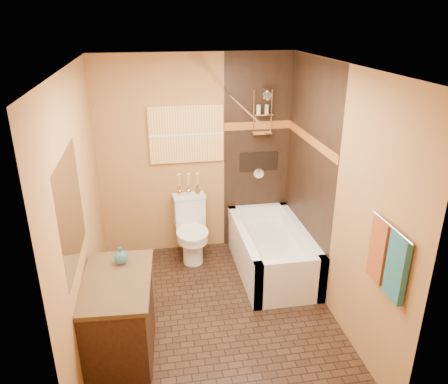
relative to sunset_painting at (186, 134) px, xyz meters
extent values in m
plane|color=black|center=(0.12, -1.48, -1.55)|extent=(3.00, 3.00, 0.00)
cube|color=#A57040|center=(-1.08, -1.48, -0.30)|extent=(0.02, 3.00, 2.50)
cube|color=#A57040|center=(1.32, -1.48, -0.30)|extent=(0.02, 3.00, 2.50)
cube|color=#A57040|center=(0.12, 0.02, -0.30)|extent=(2.40, 0.02, 2.50)
cube|color=#A57040|center=(0.12, -2.98, -0.30)|extent=(2.40, 0.02, 2.50)
plane|color=silver|center=(0.12, -1.48, 0.95)|extent=(3.00, 3.00, 0.00)
cube|color=black|center=(0.89, 0.01, -0.30)|extent=(0.85, 0.01, 2.50)
cube|color=black|center=(1.30, -0.73, -0.30)|extent=(0.01, 1.50, 2.50)
cube|color=brown|center=(0.89, 0.00, 0.07)|extent=(0.85, 0.01, 0.10)
cube|color=brown|center=(1.29, -0.73, 0.07)|extent=(0.01, 1.50, 0.10)
cube|color=black|center=(0.92, 0.01, -0.40)|extent=(0.50, 0.01, 0.25)
cylinder|color=silver|center=(0.92, -0.12, 0.53)|extent=(0.02, 0.26, 0.02)
cylinder|color=silver|center=(0.92, -0.28, 0.48)|extent=(0.11, 0.11, 0.09)
cylinder|color=silver|center=(0.92, -0.01, -0.55)|extent=(0.14, 0.02, 0.14)
cylinder|color=silver|center=(0.52, -0.73, 0.47)|extent=(0.03, 1.55, 0.03)
cylinder|color=silver|center=(1.27, -2.53, -0.10)|extent=(0.02, 0.55, 0.02)
cube|color=#1E5366|center=(1.28, -2.66, -0.37)|extent=(0.05, 0.22, 0.52)
cube|color=brown|center=(1.28, -2.40, -0.37)|extent=(0.05, 0.22, 0.52)
cube|color=gold|center=(0.00, 0.00, 0.00)|extent=(0.90, 0.04, 0.70)
cube|color=white|center=(-1.07, -1.93, -0.05)|extent=(0.01, 1.00, 0.90)
cube|color=white|center=(0.92, -1.43, -1.27)|extent=(0.80, 0.10, 0.55)
cube|color=white|center=(0.92, -0.03, -1.27)|extent=(0.80, 0.10, 0.55)
cube|color=white|center=(0.57, -0.73, -1.27)|extent=(0.10, 1.50, 0.55)
cube|color=white|center=(1.27, -0.73, -1.27)|extent=(0.10, 1.50, 0.55)
cube|color=white|center=(0.92, -0.73, -1.38)|extent=(0.64, 1.34, 0.35)
cube|color=white|center=(0.00, -0.09, -0.99)|extent=(0.40, 0.21, 0.38)
cube|color=white|center=(0.00, -0.09, -0.77)|extent=(0.42, 0.23, 0.04)
cylinder|color=white|center=(0.00, -0.39, -1.36)|extent=(0.24, 0.24, 0.38)
cylinder|color=white|center=(0.00, -0.39, -1.19)|extent=(0.37, 0.37, 0.10)
cylinder|color=white|center=(0.00, -0.39, -1.13)|extent=(0.39, 0.39, 0.03)
cube|color=black|center=(-0.81, -1.93, -1.15)|extent=(0.61, 0.93, 0.80)
cube|color=black|center=(-0.80, -1.93, -0.73)|extent=(0.64, 0.99, 0.04)
camera|label=1|loc=(-0.45, -5.13, 1.35)|focal=35.00mm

